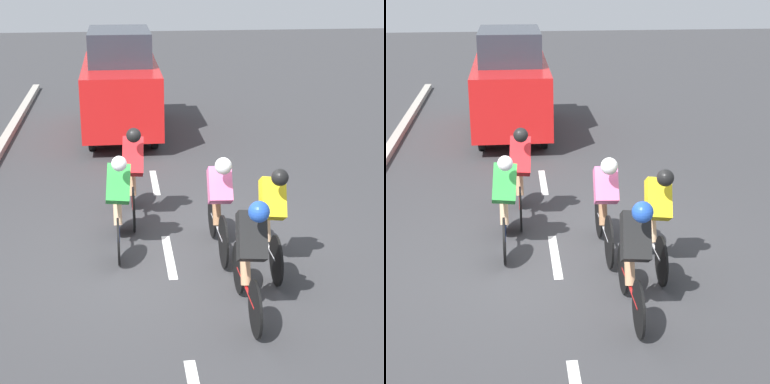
{
  "view_description": "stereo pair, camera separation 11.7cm",
  "coord_description": "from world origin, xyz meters",
  "views": [
    {
      "loc": [
        0.63,
        8.19,
        3.92
      ],
      "look_at": [
        -0.32,
        0.07,
        0.95
      ],
      "focal_mm": 60.0,
      "sensor_mm": 36.0,
      "label": 1
    },
    {
      "loc": [
        0.52,
        8.2,
        3.92
      ],
      "look_at": [
        -0.32,
        0.07,
        0.95
      ],
      "focal_mm": 60.0,
      "sensor_mm": 36.0,
      "label": 2
    }
  ],
  "objects": [
    {
      "name": "cyclist_yellow",
      "position": [
        -1.31,
        0.58,
        0.78
      ],
      "size": [
        0.37,
        1.7,
        1.48
      ],
      "color": "black",
      "rests_on": "ground"
    },
    {
      "name": "lane_stripe_far",
      "position": [
        0.0,
        -3.13,
        0.0
      ],
      "size": [
        0.12,
        1.4,
        0.01
      ],
      "primitive_type": "cube",
      "color": "white",
      "rests_on": "ground"
    },
    {
      "name": "cyclist_pink",
      "position": [
        -0.71,
        0.02,
        0.77
      ],
      "size": [
        0.34,
        1.75,
        1.48
      ],
      "color": "black",
      "rests_on": "ground"
    },
    {
      "name": "cyclist_black",
      "position": [
        -0.79,
        1.75,
        0.81
      ],
      "size": [
        0.36,
        1.66,
        1.51
      ],
      "color": "black",
      "rests_on": "ground"
    },
    {
      "name": "support_car",
      "position": [
        0.54,
        -6.82,
        1.19
      ],
      "size": [
        1.7,
        4.25,
        2.41
      ],
      "color": "black",
      "rests_on": "ground"
    },
    {
      "name": "cyclist_green",
      "position": [
        0.68,
        -0.24,
        0.77
      ],
      "size": [
        0.37,
        1.68,
        1.47
      ],
      "color": "black",
      "rests_on": "ground"
    },
    {
      "name": "lane_stripe_mid",
      "position": [
        0.0,
        0.07,
        0.0
      ],
      "size": [
        0.12,
        1.4,
        0.01
      ],
      "primitive_type": "cube",
      "color": "white",
      "rests_on": "ground"
    },
    {
      "name": "ground_plane",
      "position": [
        0.0,
        0.0,
        0.0
      ],
      "size": [
        60.0,
        60.0,
        0.0
      ],
      "primitive_type": "plane",
      "color": "#38383A"
    },
    {
      "name": "cyclist_red",
      "position": [
        0.44,
        -1.35,
        0.82
      ],
      "size": [
        0.36,
        1.74,
        1.57
      ],
      "color": "black",
      "rests_on": "ground"
    }
  ]
}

